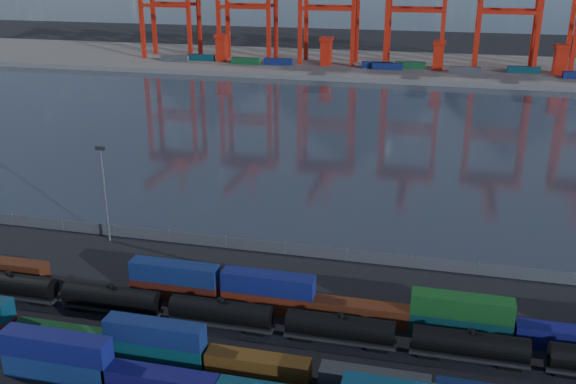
# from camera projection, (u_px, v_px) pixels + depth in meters

# --- Properties ---
(ground) EXTENTS (700.00, 700.00, 0.00)m
(ground) POSITION_uv_depth(u_px,v_px,m) (230.00, 353.00, 77.94)
(ground) COLOR black
(ground) RESTS_ON ground
(harbor_water) EXTENTS (700.00, 700.00, 0.00)m
(harbor_water) POSITION_uv_depth(u_px,v_px,m) (353.00, 132.00, 173.49)
(harbor_water) COLOR #272E39
(harbor_water) RESTS_ON ground
(far_quay) EXTENTS (700.00, 70.00, 2.00)m
(far_quay) POSITION_uv_depth(u_px,v_px,m) (389.00, 66.00, 268.69)
(far_quay) COLOR #514F4C
(far_quay) RESTS_ON ground
(container_row_south) EXTENTS (140.50, 2.63, 5.59)m
(container_row_south) POSITION_uv_depth(u_px,v_px,m) (181.00, 380.00, 69.51)
(container_row_south) COLOR #44474A
(container_row_south) RESTS_ON ground
(container_row_mid) EXTENTS (141.24, 2.47, 5.27)m
(container_row_mid) POSITION_uv_depth(u_px,v_px,m) (130.00, 343.00, 76.62)
(container_row_mid) COLOR #414347
(container_row_mid) RESTS_ON ground
(container_row_north) EXTENTS (142.37, 2.57, 5.47)m
(container_row_north) POSITION_uv_depth(u_px,v_px,m) (311.00, 301.00, 85.28)
(container_row_north) COLOR navy
(container_row_north) RESTS_ON ground
(tanker_string) EXTENTS (122.42, 2.99, 4.28)m
(tanker_string) POSITION_uv_depth(u_px,v_px,m) (165.00, 306.00, 84.26)
(tanker_string) COLOR black
(tanker_string) RESTS_ON ground
(waterfront_fence) EXTENTS (160.12, 0.12, 2.20)m
(waterfront_fence) POSITION_uv_depth(u_px,v_px,m) (285.00, 249.00, 103.07)
(waterfront_fence) COLOR #595B5E
(waterfront_fence) RESTS_ON ground
(yard_light_mast) EXTENTS (1.60, 0.40, 16.60)m
(yard_light_mast) POSITION_uv_depth(u_px,v_px,m) (104.00, 189.00, 104.95)
(yard_light_mast) COLOR slate
(yard_light_mast) RESTS_ON ground
(quay_containers) EXTENTS (172.58, 10.99, 2.60)m
(quay_containers) POSITION_uv_depth(u_px,v_px,m) (358.00, 65.00, 257.08)
(quay_containers) COLOR navy
(quay_containers) RESTS_ON far_quay
(straddle_carriers) EXTENTS (140.00, 7.00, 11.10)m
(straddle_carriers) POSITION_uv_depth(u_px,v_px,m) (381.00, 52.00, 257.75)
(straddle_carriers) COLOR red
(straddle_carriers) RESTS_ON far_quay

